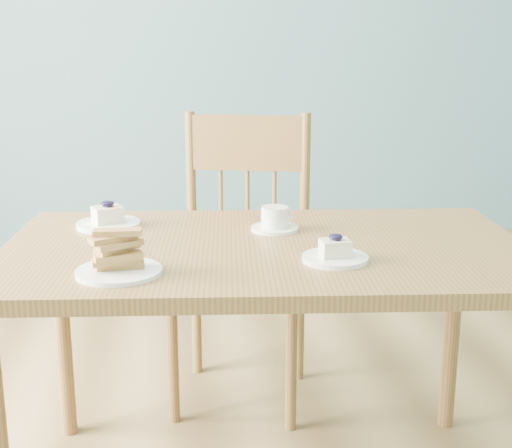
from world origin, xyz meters
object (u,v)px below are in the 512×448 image
coffee_cup (275,220)px  dining_chair (242,258)px  cheesecake_plate_near (335,254)px  biscotti_plate (118,259)px  cheesecake_plate_far (108,220)px  dining_table (265,271)px

coffee_cup → dining_chair: bearing=71.7°
cheesecake_plate_near → biscotti_plate: 0.52m
cheesecake_plate_far → biscotti_plate: 0.44m
cheesecake_plate_near → cheesecake_plate_far: 0.70m
dining_chair → biscotti_plate: bearing=-100.2°
dining_table → coffee_cup: bearing=76.6°
cheesecake_plate_far → coffee_cup: size_ratio=1.35×
cheesecake_plate_near → dining_chair: bearing=100.4°
cheesecake_plate_near → cheesecake_plate_far: bearing=144.2°
dining_table → cheesecake_plate_near: (0.15, -0.16, 0.09)m
dining_chair → cheesecake_plate_near: (0.14, -0.75, 0.24)m
dining_chair → dining_table: bearing=-75.2°
cheesecake_plate_near → biscotti_plate: biscotti_plate is taller
cheesecake_plate_near → coffee_cup: same height
dining_chair → cheesecake_plate_far: (-0.43, -0.35, 0.24)m
cheesecake_plate_near → biscotti_plate: (-0.51, -0.03, 0.02)m
dining_chair → cheesecake_plate_near: bearing=-64.1°
cheesecake_plate_near → biscotti_plate: bearing=-176.9°
dining_chair → coffee_cup: size_ratio=7.51×
dining_chair → cheesecake_plate_far: bearing=-125.4°
dining_table → dining_chair: bearing=95.0°
cheesecake_plate_near → biscotti_plate: size_ratio=0.81×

